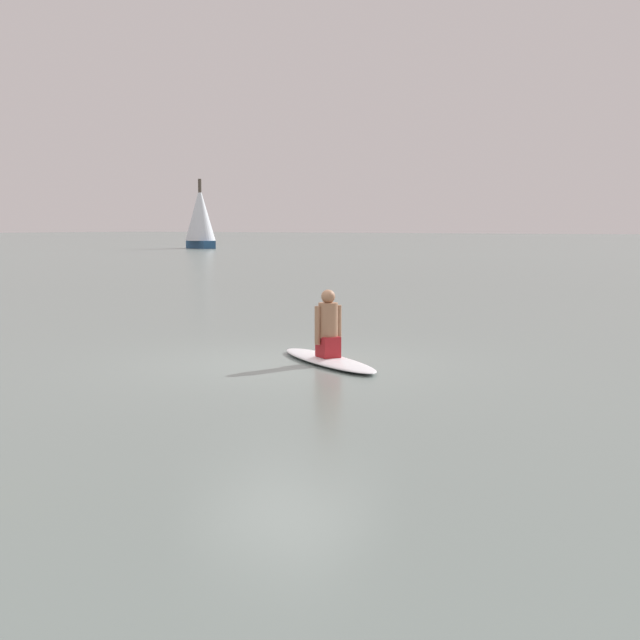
{
  "coord_description": "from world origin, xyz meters",
  "views": [
    {
      "loc": [
        10.63,
        7.52,
        2.05
      ],
      "look_at": [
        -0.61,
        0.21,
        0.62
      ],
      "focal_mm": 49.76,
      "sensor_mm": 36.0,
      "label": 1
    }
  ],
  "objects": [
    {
      "name": "sailboat_distant",
      "position": [
        -49.92,
        -44.59,
        2.87
      ],
      "size": [
        3.53,
        3.94,
        6.13
      ],
      "rotation": [
        0.0,
        0.0,
        1.14
      ],
      "color": "navy",
      "rests_on": "ground"
    },
    {
      "name": "surfboard",
      "position": [
        -0.4,
        0.49,
        0.05
      ],
      "size": [
        1.93,
        2.66,
        0.1
      ],
      "primitive_type": "ellipsoid",
      "rotation": [
        0.0,
        0.0,
        1.03
      ],
      "color": "white",
      "rests_on": "ground"
    },
    {
      "name": "person_paddler",
      "position": [
        -0.4,
        0.49,
        0.55
      ],
      "size": [
        0.42,
        0.42,
        1.01
      ],
      "rotation": [
        0.0,
        0.0,
        1.03
      ],
      "color": "#A51E23",
      "rests_on": "surfboard"
    },
    {
      "name": "ground_plane",
      "position": [
        0.0,
        0.0,
        0.0
      ],
      "size": [
        400.0,
        400.0,
        0.0
      ],
      "primitive_type": "plane",
      "color": "slate"
    }
  ]
}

